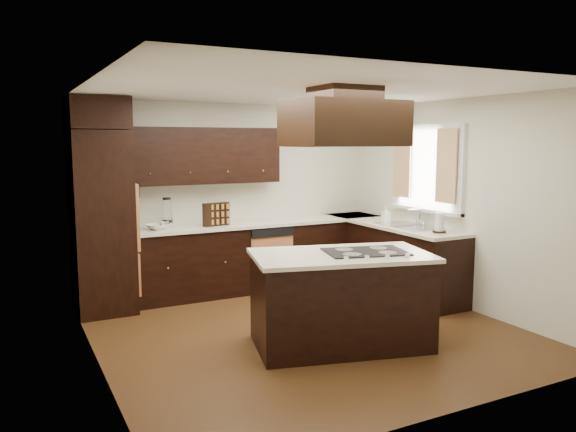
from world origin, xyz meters
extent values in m
cube|color=#573518|center=(0.00, 0.00, -0.01)|extent=(4.20, 4.20, 0.02)
cube|color=white|center=(0.00, 0.00, 2.51)|extent=(4.20, 4.20, 0.02)
cube|color=beige|center=(0.00, 2.11, 1.25)|extent=(4.20, 0.02, 2.50)
cube|color=beige|center=(0.00, -2.11, 1.25)|extent=(4.20, 0.02, 2.50)
cube|color=beige|center=(-2.11, 0.00, 1.25)|extent=(0.02, 4.20, 2.50)
cube|color=beige|center=(2.11, 0.00, 1.25)|extent=(0.02, 4.20, 2.50)
cube|color=black|center=(-1.78, 1.71, 1.06)|extent=(0.65, 0.75, 2.12)
cube|color=#C97947|center=(-1.43, 1.71, 1.12)|extent=(0.05, 0.62, 0.78)
cube|color=black|center=(0.03, 1.80, 0.44)|extent=(2.93, 0.60, 0.88)
cube|color=black|center=(1.80, 0.90, 0.44)|extent=(0.60, 2.40, 0.88)
cube|color=beige|center=(0.03, 1.79, 0.90)|extent=(2.93, 0.63, 0.04)
cube|color=beige|center=(1.79, 0.90, 0.90)|extent=(0.63, 2.40, 0.04)
cube|color=black|center=(-0.43, 1.93, 1.81)|extent=(2.00, 0.34, 0.72)
cube|color=#C97947|center=(0.33, 1.50, 0.40)|extent=(0.60, 0.05, 0.72)
cube|color=silver|center=(2.07, 0.55, 1.65)|extent=(0.06, 1.32, 1.12)
cube|color=white|center=(2.10, 0.55, 1.65)|extent=(0.00, 1.20, 1.00)
cube|color=beige|center=(2.01, 0.13, 1.70)|extent=(0.02, 0.34, 0.90)
cube|color=beige|center=(2.01, 0.97, 1.70)|extent=(0.02, 0.34, 0.90)
cube|color=silver|center=(1.80, 0.55, 0.92)|extent=(0.52, 0.84, 0.01)
cube|color=black|center=(0.10, -0.53, 0.44)|extent=(1.82, 1.28, 0.88)
cube|color=beige|center=(0.10, -0.53, 0.90)|extent=(1.89, 1.36, 0.04)
cube|color=black|center=(0.34, -0.60, 0.93)|extent=(0.88, 0.70, 0.01)
cube|color=black|center=(0.10, -0.55, 2.16)|extent=(1.05, 0.72, 0.42)
cube|color=black|center=(0.10, -0.55, 2.44)|extent=(0.55, 0.50, 0.13)
cylinder|color=silver|center=(-0.97, 1.80, 0.97)|extent=(0.15, 0.15, 0.10)
cone|color=silver|center=(-0.97, 1.80, 1.15)|extent=(0.13, 0.13, 0.26)
cube|color=black|center=(-0.36, 1.71, 1.07)|extent=(0.37, 0.17, 0.30)
imported|color=silver|center=(-1.11, 1.76, 0.95)|extent=(0.35, 0.35, 0.07)
imported|color=silver|center=(1.79, 1.01, 1.02)|extent=(0.10, 0.11, 0.20)
cylinder|color=silver|center=(1.80, -0.02, 1.04)|extent=(0.14, 0.14, 0.24)
camera|label=1|loc=(-2.80, -5.03, 2.00)|focal=35.00mm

